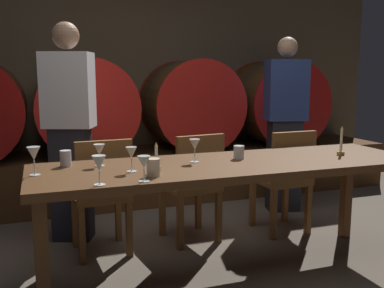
{
  "coord_description": "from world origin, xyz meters",
  "views": [
    {
      "loc": [
        -1.01,
        -2.35,
        1.32
      ],
      "look_at": [
        -0.0,
        0.49,
        0.85
      ],
      "focal_mm": 40.61,
      "sensor_mm": 36.0,
      "label": 1
    }
  ],
  "objects_px": {
    "chair_left": "(102,192)",
    "wine_glass_right": "(144,163)",
    "guest_right": "(285,124)",
    "wine_glass_far_left": "(34,154)",
    "dining_table": "(232,173)",
    "wine_glass_far_right": "(195,145)",
    "wine_glass_center_right": "(131,154)",
    "wine_barrel_far_right": "(275,103)",
    "chair_right": "(286,177)",
    "wine_glass_center_left": "(99,150)",
    "wine_barrel_center_right": "(190,105)",
    "cup_center": "(153,167)",
    "guest_left": "(70,131)",
    "chair_center": "(194,183)",
    "wine_barrel_center_left": "(85,107)",
    "candle_left": "(156,163)",
    "candle_right": "(341,147)",
    "wine_glass_left": "(99,164)",
    "cup_left": "(66,158)",
    "cup_right": "(239,152)"
  },
  "relations": [
    {
      "from": "chair_left",
      "to": "wine_glass_right",
      "type": "distance_m",
      "value": 1.01
    },
    {
      "from": "guest_right",
      "to": "wine_glass_far_left",
      "type": "xyz_separation_m",
      "value": [
        -2.28,
        -1.12,
        0.03
      ]
    },
    {
      "from": "dining_table",
      "to": "wine_glass_far_right",
      "type": "distance_m",
      "value": 0.3
    },
    {
      "from": "wine_glass_far_left",
      "to": "wine_glass_center_right",
      "type": "xyz_separation_m",
      "value": [
        0.53,
        -0.09,
        -0.01
      ]
    },
    {
      "from": "wine_barrel_far_right",
      "to": "chair_right",
      "type": "relative_size",
      "value": 1.12
    },
    {
      "from": "wine_glass_far_left",
      "to": "wine_glass_center_left",
      "type": "height_order",
      "value": "wine_glass_far_left"
    },
    {
      "from": "wine_barrel_center_right",
      "to": "cup_center",
      "type": "xyz_separation_m",
      "value": [
        -1.0,
        -2.26,
        -0.18
      ]
    },
    {
      "from": "guest_left",
      "to": "wine_glass_far_left",
      "type": "relative_size",
      "value": 10.68
    },
    {
      "from": "chair_center",
      "to": "wine_glass_center_left",
      "type": "height_order",
      "value": "wine_glass_center_left"
    },
    {
      "from": "dining_table",
      "to": "chair_center",
      "type": "height_order",
      "value": "chair_center"
    },
    {
      "from": "wine_barrel_center_left",
      "to": "candle_left",
      "type": "relative_size",
      "value": 5.69
    },
    {
      "from": "cup_center",
      "to": "dining_table",
      "type": "bearing_deg",
      "value": 20.72
    },
    {
      "from": "chair_left",
      "to": "wine_glass_far_left",
      "type": "xyz_separation_m",
      "value": [
        -0.44,
        -0.58,
        0.4
      ]
    },
    {
      "from": "wine_glass_right",
      "to": "chair_right",
      "type": "bearing_deg",
      "value": 32.3
    },
    {
      "from": "chair_center",
      "to": "candle_right",
      "type": "relative_size",
      "value": 4.21
    },
    {
      "from": "guest_left",
      "to": "wine_glass_center_left",
      "type": "xyz_separation_m",
      "value": [
        0.12,
        -0.88,
        -0.02
      ]
    },
    {
      "from": "guest_right",
      "to": "wine_glass_left",
      "type": "bearing_deg",
      "value": 49.27
    },
    {
      "from": "wine_glass_far_right",
      "to": "chair_left",
      "type": "bearing_deg",
      "value": 134.89
    },
    {
      "from": "wine_barrel_far_right",
      "to": "cup_center",
      "type": "relative_size",
      "value": 9.91
    },
    {
      "from": "wine_barrel_center_left",
      "to": "chair_left",
      "type": "height_order",
      "value": "wine_barrel_center_left"
    },
    {
      "from": "wine_barrel_far_right",
      "to": "guest_left",
      "type": "height_order",
      "value": "guest_left"
    },
    {
      "from": "chair_center",
      "to": "cup_left",
      "type": "relative_size",
      "value": 8.9
    },
    {
      "from": "guest_left",
      "to": "cup_left",
      "type": "bearing_deg",
      "value": 105.17
    },
    {
      "from": "wine_barrel_center_left",
      "to": "wine_glass_left",
      "type": "xyz_separation_m",
      "value": [
        -0.17,
        -2.36,
        -0.12
      ]
    },
    {
      "from": "cup_center",
      "to": "wine_glass_center_left",
      "type": "bearing_deg",
      "value": 123.0
    },
    {
      "from": "wine_glass_right",
      "to": "wine_glass_far_right",
      "type": "bearing_deg",
      "value": 42.98
    },
    {
      "from": "candle_left",
      "to": "wine_glass_center_right",
      "type": "distance_m",
      "value": 0.16
    },
    {
      "from": "cup_left",
      "to": "candle_right",
      "type": "bearing_deg",
      "value": -7.68
    },
    {
      "from": "cup_center",
      "to": "wine_glass_center_right",
      "type": "bearing_deg",
      "value": 121.22
    },
    {
      "from": "wine_barrel_far_right",
      "to": "wine_glass_right",
      "type": "relative_size",
      "value": 7.17
    },
    {
      "from": "wine_glass_far_right",
      "to": "cup_right",
      "type": "distance_m",
      "value": 0.33
    },
    {
      "from": "candle_right",
      "to": "wine_glass_left",
      "type": "bearing_deg",
      "value": -170.29
    },
    {
      "from": "chair_right",
      "to": "guest_left",
      "type": "bearing_deg",
      "value": -17.69
    },
    {
      "from": "cup_left",
      "to": "dining_table",
      "type": "bearing_deg",
      "value": -12.31
    },
    {
      "from": "wine_barrel_far_right",
      "to": "guest_left",
      "type": "distance_m",
      "value": 2.63
    },
    {
      "from": "cup_right",
      "to": "candle_left",
      "type": "bearing_deg",
      "value": -164.55
    },
    {
      "from": "dining_table",
      "to": "chair_right",
      "type": "relative_size",
      "value": 2.86
    },
    {
      "from": "wine_barrel_center_left",
      "to": "wine_glass_right",
      "type": "relative_size",
      "value": 7.17
    },
    {
      "from": "guest_right",
      "to": "wine_glass_far_right",
      "type": "distance_m",
      "value": 1.69
    },
    {
      "from": "guest_left",
      "to": "cup_center",
      "type": "relative_size",
      "value": 17.36
    },
    {
      "from": "candle_left",
      "to": "guest_left",
      "type": "bearing_deg",
      "value": 110.22
    },
    {
      "from": "guest_right",
      "to": "wine_glass_left",
      "type": "xyz_separation_m",
      "value": [
        -1.97,
        -1.46,
        0.02
      ]
    },
    {
      "from": "chair_right",
      "to": "wine_glass_center_right",
      "type": "distance_m",
      "value": 1.61
    },
    {
      "from": "wine_glass_center_right",
      "to": "cup_center",
      "type": "relative_size",
      "value": 1.47
    },
    {
      "from": "guest_left",
      "to": "wine_glass_center_left",
      "type": "height_order",
      "value": "guest_left"
    },
    {
      "from": "wine_barrel_center_right",
      "to": "guest_left",
      "type": "bearing_deg",
      "value": -143.64
    },
    {
      "from": "wine_glass_left",
      "to": "wine_glass_right",
      "type": "height_order",
      "value": "wine_glass_left"
    },
    {
      "from": "guest_left",
      "to": "cup_left",
      "type": "xyz_separation_m",
      "value": [
        -0.08,
        -0.82,
        -0.07
      ]
    },
    {
      "from": "wine_barrel_far_right",
      "to": "cup_left",
      "type": "height_order",
      "value": "wine_barrel_far_right"
    },
    {
      "from": "chair_right",
      "to": "wine_glass_center_left",
      "type": "xyz_separation_m",
      "value": [
        -1.58,
        -0.42,
        0.38
      ]
    }
  ]
}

